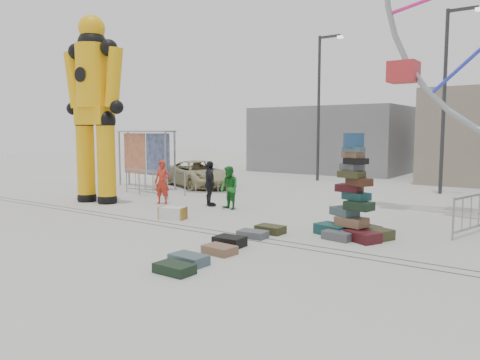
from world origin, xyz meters
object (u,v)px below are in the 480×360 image
Objects in this scene: lamp_post_left at (320,101)px; barricade_wheel_front at (471,215)px; barricade_dummy_a at (145,181)px; barricade_dummy_b at (153,184)px; lamp_post_right at (447,92)px; suitcase_tower at (353,208)px; crash_test_dummy at (94,102)px; barricade_dummy_c at (207,184)px; parked_suv at (199,174)px; pedestrian_green at (229,188)px; banner_scaffold at (146,145)px; pedestrian_black at (210,184)px; steamer_trunk at (173,213)px; pedestrian_red at (162,182)px.

lamp_post_left reaches higher than barricade_wheel_front.
barricade_dummy_a is 1.33m from barricade_dummy_b.
lamp_post_right reaches higher than suitcase_tower.
barricade_dummy_b is at bearing 102.75° from barricade_wheel_front.
lamp_post_right reaches higher than crash_test_dummy.
barricade_dummy_b is at bearing -162.31° from barricade_dummy_c.
pedestrian_green is at bearing -104.83° from parked_suv.
crash_test_dummy is 5.59m from barricade_dummy_c.
suitcase_tower is 1.36× the size of barricade_wheel_front.
barricade_dummy_c is at bearing -3.56° from banner_scaffold.
pedestrian_black is (4.69, -1.13, 0.29)m from barricade_dummy_a.
pedestrian_black reaches higher than barricade_dummy_b.
steamer_trunk is 6.64m from barricade_dummy_a.
pedestrian_green reaches higher than barricade_dummy_b.
lamp_post_right is at bearing 38.36° from crash_test_dummy.
barricade_dummy_c is at bearing -10.19° from pedestrian_black.
lamp_post_left is at bearing 79.92° from steamer_trunk.
crash_test_dummy is 3.67× the size of barricade_dummy_c.
barricade_wheel_front is at bearing -3.25° from banner_scaffold.
barricade_dummy_a is 0.42× the size of parked_suv.
barricade_dummy_a is 1.00× the size of barricade_wheel_front.
barricade_dummy_a and barricade_dummy_b have the same top height.
suitcase_tower is 6.54m from pedestrian_black.
barricade_wheel_front is (15.00, -2.45, -1.56)m from banner_scaffold.
barricade_wheel_front is at bearing 6.26° from barricade_dummy_b.
pedestrian_green is (5.72, -1.31, 0.22)m from barricade_dummy_a.
suitcase_tower is at bearing -5.74° from barricade_dummy_b.
banner_scaffold reaches higher than steamer_trunk.
suitcase_tower is 1.62× the size of pedestrian_black.
crash_test_dummy reaches higher than suitcase_tower.
barricade_wheel_front is at bearing -73.36° from lamp_post_right.
lamp_post_left is 8.17m from parked_suv.
pedestrian_red is at bearing -26.54° from barricade_dummy_b.
crash_test_dummy reaches higher than parked_suv.
pedestrian_red reaches higher than barricade_wheel_front.
parked_suv is at bearing 156.65° from pedestrian_green.
banner_scaffold reaches higher than suitcase_tower.
barricade_dummy_c is at bearing -96.33° from lamp_post_left.
barricade_wheel_front is at bearing -47.65° from lamp_post_left.
lamp_post_left is at bearing 67.80° from crash_test_dummy.
steamer_trunk is 0.48× the size of pedestrian_black.
suitcase_tower is at bearing 143.52° from barricade_wheel_front.
pedestrian_black is at bearing 88.12° from steamer_trunk.
barricade_dummy_a is (-0.52, 3.00, -3.32)m from crash_test_dummy.
crash_test_dummy is at bearing 61.85° from pedestrian_black.
lamp_post_left is 11.05m from barricade_dummy_a.
barricade_dummy_c is 1.00× the size of barricade_wheel_front.
lamp_post_right is 11.96m from parked_suv.
barricade_wheel_front is 10.60m from pedestrian_red.
lamp_post_right is 5.20× the size of pedestrian_green.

